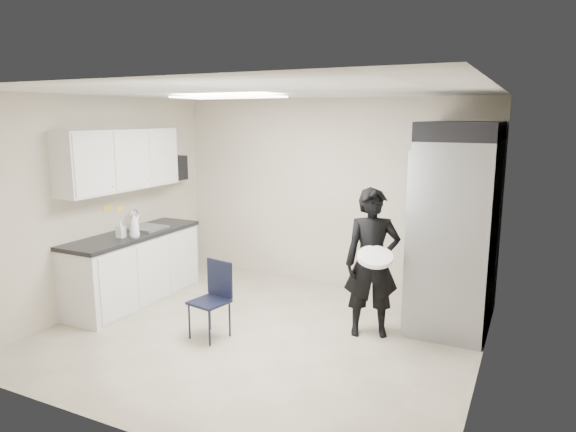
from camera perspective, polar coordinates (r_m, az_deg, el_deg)
The scene contains 21 objects.
floor at distance 5.79m, azimuth -3.10°, elevation -12.97°, with size 4.50×4.50×0.00m, color tan.
ceiling at distance 5.30m, azimuth -3.40°, elevation 13.67°, with size 4.50×4.50×0.00m, color silver.
back_wall at distance 7.18m, azimuth 4.57°, elevation 2.53°, with size 4.50×4.50×0.00m, color #C2B4A0.
left_wall at distance 6.77m, azimuth -20.10°, elevation 1.38°, with size 4.00×4.00×0.00m, color #C2B4A0.
right_wall at distance 4.75m, azimuth 21.22°, elevation -2.54°, with size 4.00×4.00×0.00m, color #C2B4A0.
ceiling_panel at distance 5.95m, azimuth -6.63°, elevation 13.02°, with size 1.20×0.60×0.02m, color white.
lower_counter at distance 6.89m, azimuth -16.69°, elevation -5.67°, with size 0.60×1.90×0.86m, color silver.
countertop at distance 6.78m, azimuth -16.90°, elevation -1.98°, with size 0.64×1.95×0.05m, color black.
sink at distance 6.95m, azimuth -15.38°, elevation -1.72°, with size 0.42×0.40×0.14m, color gray.
faucet at distance 7.05m, azimuth -16.66°, elevation -0.36°, with size 0.02×0.02×0.24m, color silver.
upper_cabinets at distance 6.73m, azimuth -18.13°, elevation 5.96°, with size 0.35×1.80×0.75m, color silver.
towel_dispenser at distance 7.65m, azimuth -12.40°, elevation 5.24°, with size 0.22×0.30×0.35m, color black.
notice_sticker_left at distance 6.85m, azimuth -19.43°, elevation 0.85°, with size 0.00×0.12×0.07m, color yellow.
notice_sticker_right at distance 7.00m, azimuth -18.25°, elevation 0.79°, with size 0.00×0.12×0.07m, color yellow.
commercial_fridge at distance 6.08m, azimuth 18.20°, elevation -1.92°, with size 0.80×1.35×2.10m, color gray.
fridge_compressor at distance 5.94m, azimuth 18.86°, elevation 8.96°, with size 0.80×1.35×0.20m, color black.
folding_chair at distance 5.62m, azimuth -8.77°, elevation -9.43°, with size 0.36×0.36×0.80m, color black.
man_tuxedo at distance 5.59m, azimuth 9.32°, elevation -5.17°, with size 0.59×0.40×1.62m, color black.
bucket_lid at distance 5.31m, azimuth 9.65°, elevation -4.52°, with size 0.37×0.37×0.05m, color white.
soap_bottle_a at distance 6.46m, azimuth -16.72°, elevation -0.96°, with size 0.12×0.12×0.31m, color silver.
soap_bottle_b at distance 6.52m, azimuth -18.08°, elevation -1.40°, with size 0.09×0.10×0.21m, color silver.
Camera 1 is at (2.59, -4.62, 2.34)m, focal length 32.00 mm.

